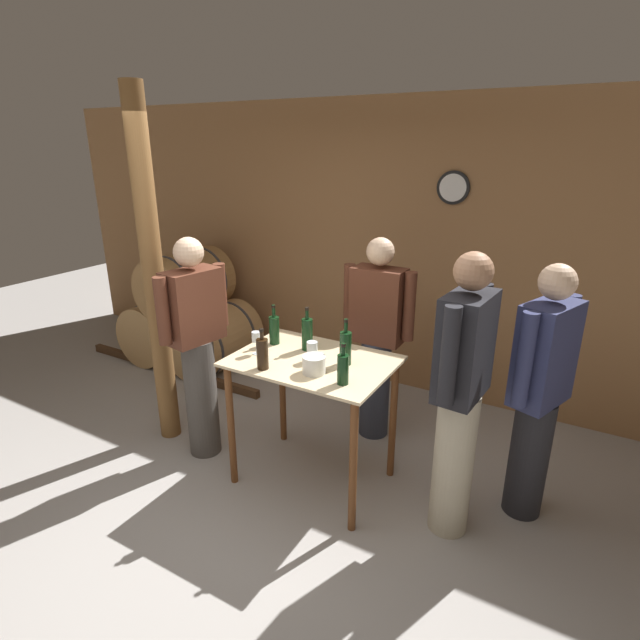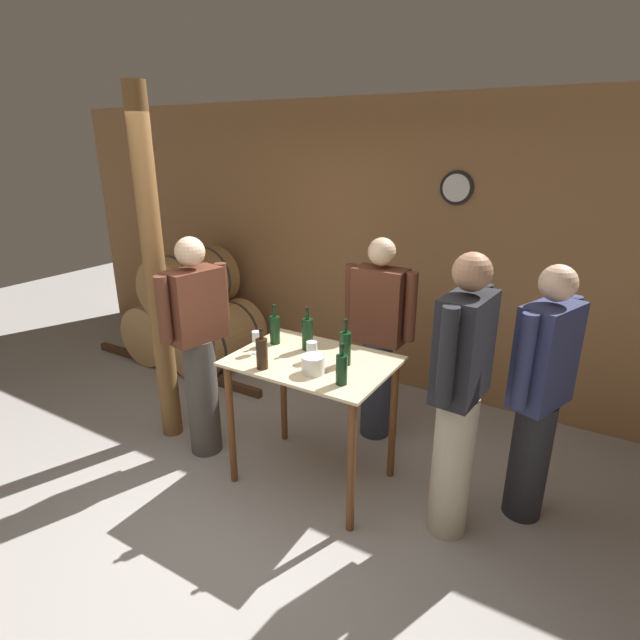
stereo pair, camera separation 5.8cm
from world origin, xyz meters
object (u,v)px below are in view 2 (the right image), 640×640
(wine_bottle_center, at_px, (307,333))
(person_host, at_px, (459,395))
(wine_bottle_far_right, at_px, (342,369))
(wine_glass_near_center, at_px, (312,347))
(wine_bottle_left, at_px, (262,353))
(wine_bottle_far_left, at_px, (275,329))
(ice_bucket, at_px, (313,364))
(wooden_post, at_px, (156,276))
(person_visitor_bearded, at_px, (378,336))
(wine_glass_near_left, at_px, (256,337))
(person_visitor_near_door, at_px, (198,345))
(wine_bottle_right, at_px, (345,347))
(person_visitor_with_scarf, at_px, (540,393))

(wine_bottle_center, bearing_deg, person_host, -6.50)
(wine_bottle_far_right, distance_m, wine_glass_near_center, 0.38)
(wine_bottle_left, height_order, wine_bottle_far_right, wine_bottle_left)
(wine_bottle_far_left, relative_size, person_host, 0.16)
(wine_bottle_center, relative_size, ice_bucket, 2.09)
(wooden_post, height_order, wine_bottle_far_left, wooden_post)
(wine_bottle_far_left, distance_m, wine_bottle_far_right, 0.78)
(ice_bucket, relative_size, person_visitor_bearded, 0.09)
(wooden_post, height_order, wine_glass_near_left, wooden_post)
(wooden_post, bearing_deg, wine_bottle_left, -9.46)
(wooden_post, bearing_deg, wine_glass_near_center, 2.94)
(wine_glass_near_left, bearing_deg, wine_bottle_far_right, -8.26)
(person_visitor_near_door, bearing_deg, wine_bottle_right, 8.82)
(wine_bottle_far_left, xyz_separation_m, wine_glass_near_left, (-0.00, -0.21, 0.01))
(wine_bottle_center, xyz_separation_m, person_visitor_bearded, (0.25, 0.64, -0.19))
(ice_bucket, relative_size, person_host, 0.08)
(wine_bottle_center, xyz_separation_m, wine_glass_near_center, (0.13, -0.15, -0.02))
(person_visitor_bearded, xyz_separation_m, person_visitor_near_door, (-1.04, -0.90, 0.03))
(wine_bottle_left, distance_m, wine_glass_near_left, 0.25)
(wooden_post, bearing_deg, ice_bucket, -3.18)
(wine_bottle_center, xyz_separation_m, person_visitor_near_door, (-0.79, -0.26, -0.16))
(wine_bottle_far_left, distance_m, wine_glass_near_center, 0.41)
(wine_bottle_far_left, relative_size, ice_bucket, 1.97)
(wine_bottle_left, xyz_separation_m, person_visitor_near_door, (-0.71, 0.15, -0.15))
(person_visitor_bearded, distance_m, person_visitor_near_door, 1.38)
(wine_glass_near_center, bearing_deg, wine_bottle_far_right, -30.29)
(wine_bottle_center, bearing_deg, wooden_post, -169.71)
(wooden_post, bearing_deg, wine_bottle_center, 10.29)
(wooden_post, xyz_separation_m, wine_glass_near_left, (0.95, -0.02, -0.29))
(ice_bucket, bearing_deg, wine_bottle_center, 127.70)
(wine_bottle_center, relative_size, person_visitor_near_door, 0.18)
(wine_bottle_far_right, bearing_deg, wine_glass_near_center, 149.71)
(wine_bottle_right, relative_size, person_visitor_bearded, 0.19)
(ice_bucket, relative_size, person_visitor_near_door, 0.09)
(person_visitor_near_door, bearing_deg, wine_bottle_left, -11.82)
(wine_bottle_far_left, distance_m, wine_bottle_center, 0.26)
(wine_bottle_far_left, bearing_deg, wine_bottle_right, -5.75)
(wine_bottle_left, xyz_separation_m, wine_bottle_center, (0.08, 0.41, 0.01))
(wine_bottle_left, bearing_deg, wine_bottle_center, 78.57)
(wine_bottle_center, distance_m, person_host, 1.12)
(wine_bottle_center, distance_m, wine_bottle_right, 0.35)
(wine_glass_near_left, bearing_deg, wine_bottle_far_left, 89.89)
(wine_glass_near_left, height_order, person_visitor_bearded, person_visitor_bearded)
(wine_bottle_far_left, relative_size, wine_bottle_far_right, 1.12)
(wine_bottle_far_right, distance_m, person_visitor_with_scarf, 1.21)
(wine_bottle_center, height_order, wine_glass_near_center, wine_bottle_center)
(wine_bottle_right, bearing_deg, ice_bucket, -116.76)
(person_visitor_bearded, relative_size, person_visitor_near_door, 0.97)
(wine_glass_near_center, height_order, person_visitor_with_scarf, person_visitor_with_scarf)
(wine_bottle_right, distance_m, wine_glass_near_center, 0.22)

